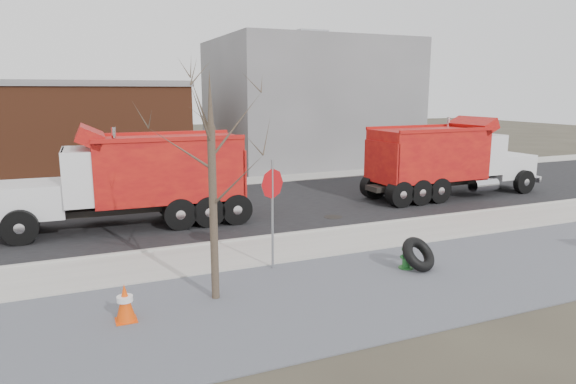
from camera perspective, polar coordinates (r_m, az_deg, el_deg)
name	(u,v)px	position (r m, az deg, el deg)	size (l,w,h in m)	color
ground	(296,251)	(15.57, 0.85, -6.53)	(120.00, 120.00, 0.00)	#383328
gravel_verge	(355,291)	(12.64, 7.49, -10.83)	(60.00, 5.00, 0.03)	gray
sidewalk	(292,247)	(15.78, 0.48, -6.17)	(60.00, 2.50, 0.06)	#9E9B93
curb	(276,236)	(16.92, -1.31, -4.88)	(60.00, 0.15, 0.11)	#9E9B93
road	(233,207)	(21.27, -6.13, -1.72)	(60.00, 9.40, 0.02)	black
far_sidewalk	(200,184)	(26.66, -9.79, 0.84)	(60.00, 2.00, 0.06)	#9E9B93
building_grey	(308,102)	(34.96, 2.24, 9.96)	(12.00, 10.00, 8.00)	gray
bare_tree	(212,158)	(11.39, -8.47, 3.81)	(3.20, 3.20, 5.20)	#382D23
fire_hydrant	(407,257)	(14.27, 13.04, -7.02)	(0.43, 0.42, 0.76)	#25622F
truck_tire	(418,254)	(14.23, 14.29, -6.72)	(1.23, 1.14, 0.95)	black
stop_sign	(272,196)	(13.49, -1.75, -0.43)	(0.75, 0.37, 2.99)	gray
traffic_cone_far	(125,303)	(11.38, -17.65, -11.68)	(0.43, 0.43, 0.83)	#EC4407
dump_truck_red_a	(447,157)	(24.24, 17.30, 3.69)	(8.73, 2.60, 3.52)	black
dump_truck_red_b	(136,176)	(18.69, -16.49, 1.74)	(8.49, 2.74, 3.57)	black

